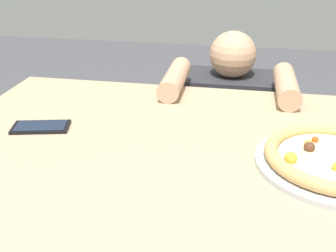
{
  "coord_description": "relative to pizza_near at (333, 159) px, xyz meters",
  "views": [
    {
      "loc": [
        0.13,
        -0.85,
        1.23
      ],
      "look_at": [
        -0.04,
        0.07,
        0.78
      ],
      "focal_mm": 43.59,
      "sensor_mm": 36.0,
      "label": 1
    }
  ],
  "objects": [
    {
      "name": "pizza_near",
      "position": [
        0.0,
        0.0,
        0.0
      ],
      "size": [
        0.34,
        0.34,
        0.04
      ],
      "color": "#B7B7BC",
      "rests_on": "dining_table"
    },
    {
      "name": "cell_phone",
      "position": [
        -0.74,
        0.07,
        -0.02
      ],
      "size": [
        0.16,
        0.11,
        0.01
      ],
      "color": "black",
      "rests_on": "dining_table"
    },
    {
      "name": "diner_seated",
      "position": [
        -0.25,
        0.66,
        -0.37
      ],
      "size": [
        0.43,
        0.53,
        0.9
      ],
      "color": "#333847",
      "rests_on": "ground"
    },
    {
      "name": "dining_table",
      "position": [
        -0.35,
        0.01,
        -0.13
      ],
      "size": [
        1.25,
        0.92,
        0.75
      ],
      "color": "tan",
      "rests_on": "ground"
    }
  ]
}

